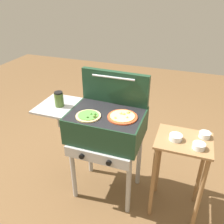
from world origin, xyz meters
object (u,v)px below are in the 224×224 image
object	(u,v)px
topping_bowl_near	(176,137)
topping_bowl_far	(205,135)
topping_bowl_middle	(199,146)
sauce_jar	(59,99)
prep_table	(180,162)
pizza_veggie	(88,116)
pizza_cheese	(123,116)
grill	(105,127)

from	to	relation	value
topping_bowl_near	topping_bowl_far	bearing A→B (deg)	27.23
topping_bowl_far	topping_bowl_middle	xyz separation A→B (m)	(-0.04, -0.17, 0.00)
sauce_jar	prep_table	xyz separation A→B (m)	(1.10, 0.02, -0.41)
prep_table	topping_bowl_far	size ratio (longest dim) A/B	8.59
topping_bowl_middle	pizza_veggie	bearing A→B (deg)	-178.24
topping_bowl_near	topping_bowl_far	distance (m)	0.24
prep_table	topping_bowl_middle	bearing A→B (deg)	-36.19
topping_bowl_near	sauce_jar	bearing A→B (deg)	179.64
topping_bowl_far	prep_table	bearing A→B (deg)	-149.39
prep_table	topping_bowl_far	distance (m)	0.30
sauce_jar	topping_bowl_middle	size ratio (longest dim) A/B	1.44
sauce_jar	pizza_cheese	bearing A→B (deg)	-0.74
pizza_veggie	topping_bowl_far	distance (m)	0.95
prep_table	topping_bowl_far	world-z (taller)	topping_bowl_far
pizza_cheese	topping_bowl_middle	distance (m)	0.63
topping_bowl_far	topping_bowl_middle	world-z (taller)	same
grill	sauce_jar	world-z (taller)	sauce_jar
pizza_veggie	topping_bowl_middle	world-z (taller)	pizza_veggie
pizza_veggie	topping_bowl_far	size ratio (longest dim) A/B	2.29
topping_bowl_far	sauce_jar	bearing A→B (deg)	-175.22
pizza_veggie	pizza_cheese	bearing A→B (deg)	17.06
topping_bowl_middle	topping_bowl_far	bearing A→B (deg)	76.38
sauce_jar	prep_table	distance (m)	1.18
pizza_veggie	prep_table	xyz separation A→B (m)	(0.78, 0.11, -0.35)
sauce_jar	grill	bearing A→B (deg)	1.60
grill	prep_table	distance (m)	0.70
pizza_cheese	topping_bowl_far	distance (m)	0.68
grill	pizza_veggie	size ratio (longest dim) A/B	4.60
pizza_cheese	grill	bearing A→B (deg)	173.21
pizza_cheese	sauce_jar	distance (m)	0.60
topping_bowl_near	topping_bowl_far	world-z (taller)	same
topping_bowl_middle	topping_bowl_near	bearing A→B (deg)	162.14
prep_table	pizza_cheese	bearing A→B (deg)	-177.30
topping_bowl_far	grill	bearing A→B (deg)	-173.57
pizza_cheese	prep_table	size ratio (longest dim) A/B	0.32
topping_bowl_far	pizza_veggie	bearing A→B (deg)	-168.13
sauce_jar	prep_table	size ratio (longest dim) A/B	0.17
grill	topping_bowl_middle	bearing A→B (deg)	-5.48
topping_bowl_near	grill	bearing A→B (deg)	178.25
pizza_veggie	prep_table	world-z (taller)	pizza_veggie
grill	topping_bowl_near	size ratio (longest dim) A/B	9.45
grill	pizza_cheese	world-z (taller)	pizza_cheese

